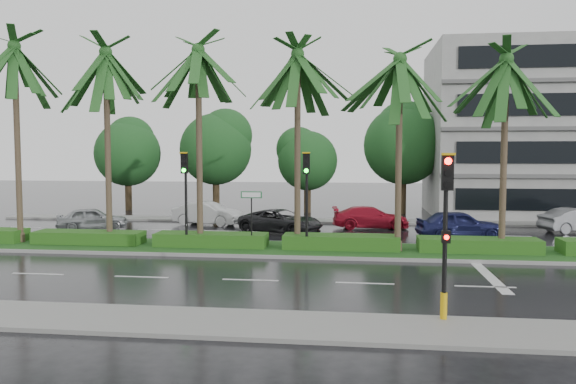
# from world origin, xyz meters

# --- Properties ---
(ground) EXTENTS (120.00, 120.00, 0.00)m
(ground) POSITION_xyz_m (0.00, 0.00, 0.00)
(ground) COLOR black
(ground) RESTS_ON ground
(near_sidewalk) EXTENTS (40.00, 2.40, 0.12)m
(near_sidewalk) POSITION_xyz_m (0.00, -10.20, 0.06)
(near_sidewalk) COLOR gray
(near_sidewalk) RESTS_ON ground
(far_sidewalk) EXTENTS (40.00, 2.00, 0.12)m
(far_sidewalk) POSITION_xyz_m (0.00, 12.00, 0.06)
(far_sidewalk) COLOR gray
(far_sidewalk) RESTS_ON ground
(median) EXTENTS (36.00, 4.00, 0.15)m
(median) POSITION_xyz_m (0.00, 1.00, 0.08)
(median) COLOR gray
(median) RESTS_ON ground
(hedge) EXTENTS (35.20, 1.40, 0.60)m
(hedge) POSITION_xyz_m (0.00, 1.00, 0.45)
(hedge) COLOR #174C15
(hedge) RESTS_ON median
(lane_markings) EXTENTS (34.00, 13.06, 0.01)m
(lane_markings) POSITION_xyz_m (3.04, -0.43, 0.01)
(lane_markings) COLOR silver
(lane_markings) RESTS_ON ground
(palm_row) EXTENTS (26.30, 4.20, 10.19)m
(palm_row) POSITION_xyz_m (-1.26, 1.02, 8.29)
(palm_row) COLOR #493B2A
(palm_row) RESTS_ON median
(signal_near) EXTENTS (0.34, 0.45, 4.36)m
(signal_near) POSITION_xyz_m (6.00, -9.39, 2.50)
(signal_near) COLOR black
(signal_near) RESTS_ON near_sidewalk
(signal_median_left) EXTENTS (0.34, 0.42, 4.36)m
(signal_median_left) POSITION_xyz_m (-4.00, 0.30, 3.00)
(signal_median_left) COLOR black
(signal_median_left) RESTS_ON median
(signal_median_right) EXTENTS (0.34, 0.42, 4.36)m
(signal_median_right) POSITION_xyz_m (1.50, 0.30, 3.00)
(signal_median_right) COLOR black
(signal_median_right) RESTS_ON median
(street_sign) EXTENTS (0.95, 0.09, 2.60)m
(street_sign) POSITION_xyz_m (-1.00, 0.48, 2.12)
(street_sign) COLOR black
(street_sign) RESTS_ON median
(bg_trees) EXTENTS (33.09, 5.73, 8.28)m
(bg_trees) POSITION_xyz_m (0.41, 17.59, 4.89)
(bg_trees) COLOR #352A18
(bg_trees) RESTS_ON ground
(building) EXTENTS (16.00, 10.00, 12.00)m
(building) POSITION_xyz_m (17.00, 18.00, 6.00)
(building) COLOR gray
(building) RESTS_ON ground
(car_silver) EXTENTS (2.99, 4.21, 1.33)m
(car_silver) POSITION_xyz_m (-11.50, 6.40, 0.67)
(car_silver) COLOR #9A9FA2
(car_silver) RESTS_ON ground
(car_white) EXTENTS (2.39, 4.56, 1.43)m
(car_white) POSITION_xyz_m (-5.50, 9.52, 0.71)
(car_white) COLOR #BABABA
(car_white) RESTS_ON ground
(car_darkgrey) EXTENTS (3.82, 5.23, 1.32)m
(car_darkgrey) POSITION_xyz_m (-0.50, 6.65, 0.66)
(car_darkgrey) COLOR black
(car_darkgrey) RESTS_ON ground
(car_red) EXTENTS (2.28, 4.65, 1.30)m
(car_red) POSITION_xyz_m (4.50, 9.16, 0.65)
(car_red) COLOR #A81225
(car_red) RESTS_ON ground
(car_blue) EXTENTS (2.42, 4.58, 1.49)m
(car_blue) POSITION_xyz_m (9.00, 5.78, 0.74)
(car_blue) COLOR navy
(car_blue) RESTS_ON ground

